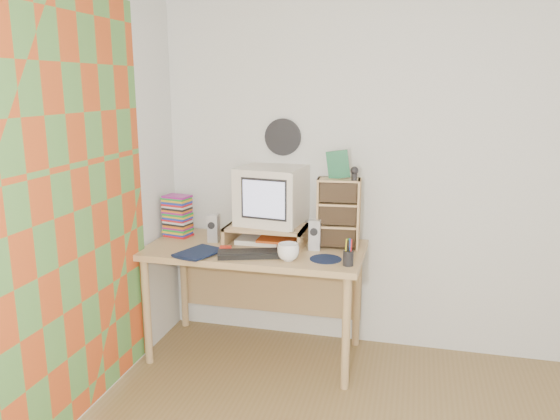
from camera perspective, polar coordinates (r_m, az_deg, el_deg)
The scene contains 19 objects.
back_wall at distance 3.65m, azimuth 14.72°, elevation 4.26°, with size 3.50×3.50×0.00m, color silver.
curtain at distance 2.94m, azimuth -20.75°, elevation -0.19°, with size 2.20×2.20×0.00m, color #C74B1C.
wall_disc at distance 3.72m, azimuth 0.29°, elevation 7.62°, with size 0.25×0.25×0.02m, color black.
desk at distance 3.64m, azimuth -2.34°, elevation -5.64°, with size 1.40×0.70×0.75m.
monitor_riser at distance 3.59m, azimuth -1.45°, elevation -2.06°, with size 0.52×0.30×0.12m.
crt_monitor at distance 3.59m, azimuth -1.05°, elevation 1.44°, with size 0.40×0.40×0.38m, color silver.
speaker_left at distance 3.66m, azimuth -6.97°, elevation -1.89°, with size 0.07×0.07×0.19m, color #B6B7BC.
speaker_right at distance 3.47m, azimuth 3.67°, elevation -2.59°, with size 0.07×0.07×0.19m, color #B6B7BC.
keyboard at distance 3.35m, azimuth -2.68°, elevation -4.59°, with size 0.45×0.15×0.03m, color black.
dvd_stack at distance 3.83m, azimuth -10.68°, elevation -0.89°, with size 0.17×0.12×0.25m, color brown, non-canonical shape.
cd_rack at distance 3.50m, azimuth 6.09°, elevation -0.36°, with size 0.27×0.14×0.45m, color tan.
mug at distance 3.26m, azimuth 0.87°, elevation -4.41°, with size 0.13×0.13×0.10m, color white.
diary at distance 3.48m, azimuth -9.71°, elevation -3.95°, with size 0.25×0.19×0.05m, color #0E1936.
mousepad at distance 3.31m, azimuth 4.80°, elevation -5.13°, with size 0.19×0.19×0.00m, color #0F1634.
pen_cup at distance 3.19m, azimuth 7.15°, elevation -4.72°, with size 0.06×0.06×0.12m, color black, non-canonical shape.
papers at distance 3.63m, azimuth -1.41°, elevation -3.13°, with size 0.29×0.21×0.04m, color white, non-canonical shape.
red_box at distance 3.45m, azimuth -5.69°, elevation -4.09°, with size 0.07×0.05×0.04m, color red.
game_box at distance 3.46m, azimuth 6.09°, elevation 4.75°, with size 0.14×0.03×0.17m, color #1B5E38.
webcam at distance 3.40m, azimuth 7.78°, elevation 3.81°, with size 0.05×0.05×0.09m, color black, non-canonical shape.
Camera 1 is at (-0.05, -1.86, 1.78)m, focal length 35.00 mm.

